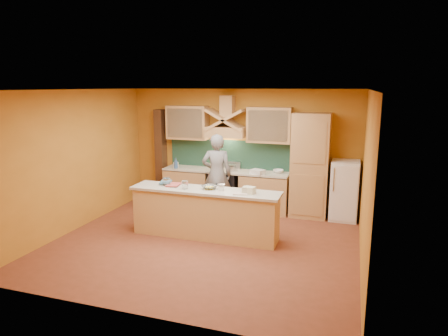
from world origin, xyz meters
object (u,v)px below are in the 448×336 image
(kitchen_scale, at_px, (221,188))
(stove, at_px, (225,189))
(fridge, at_px, (344,190))
(mixing_bowl, at_px, (209,187))
(person, at_px, (217,174))

(kitchen_scale, bearing_deg, stove, 92.33)
(fridge, xyz_separation_m, kitchen_scale, (-2.19, -1.86, 0.34))
(kitchen_scale, relative_size, mixing_bowl, 0.40)
(mixing_bowl, bearing_deg, kitchen_scale, -2.85)
(fridge, height_order, kitchen_scale, fridge)
(person, bearing_deg, fridge, 173.42)
(person, height_order, mixing_bowl, person)
(fridge, relative_size, person, 0.71)
(stove, bearing_deg, fridge, 0.00)
(person, bearing_deg, mixing_bowl, 87.23)
(stove, xyz_separation_m, fridge, (2.70, 0.00, 0.20))
(stove, xyz_separation_m, mixing_bowl, (0.27, -1.85, 0.53))
(fridge, xyz_separation_m, mixing_bowl, (-2.43, -1.85, 0.33))
(mixing_bowl, bearing_deg, fridge, 37.33)
(fridge, distance_m, person, 2.81)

